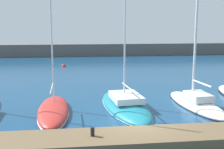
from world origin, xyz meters
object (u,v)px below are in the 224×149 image
dock_bollard (93,132)px  sailboat_white_fourth (196,101)px  sailboat_red_second (53,109)px  sailboat_teal_third (125,105)px  mooring_buoy_red (64,66)px

dock_bollard → sailboat_white_fourth: bearing=37.9°
sailboat_red_second → sailboat_teal_third: size_ratio=1.02×
sailboat_teal_third → dock_bollard: (-2.69, -6.50, 0.58)m
sailboat_teal_third → sailboat_white_fourth: (5.17, -0.38, 0.20)m
sailboat_white_fourth → dock_bollard: 9.97m
sailboat_red_second → mooring_buoy_red: bearing=-0.9°
sailboat_white_fourth → mooring_buoy_red: (-10.43, 21.63, -0.38)m
sailboat_red_second → dock_bollard: size_ratio=34.37×
sailboat_teal_third → dock_bollard: sailboat_teal_third is taller
mooring_buoy_red → dock_bollard: 27.88m
sailboat_white_fourth → mooring_buoy_red: size_ratio=23.58×
sailboat_red_second → sailboat_teal_third: 5.07m
sailboat_teal_third → mooring_buoy_red: 21.90m
mooring_buoy_red → sailboat_red_second: bearing=-89.3°
sailboat_red_second → sailboat_white_fourth: 10.19m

